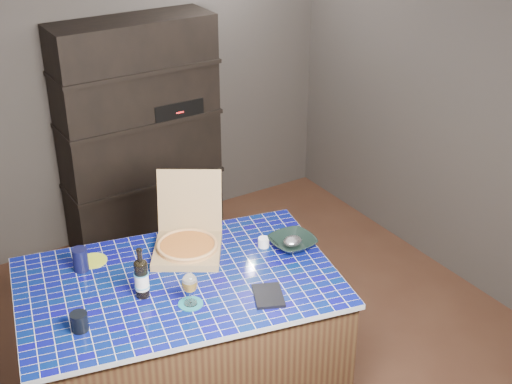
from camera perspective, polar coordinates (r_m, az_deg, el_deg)
room at (r=4.15m, az=-1.11°, el=1.97°), size 3.50×3.50×3.50m
shelving_unit at (r=5.55m, az=-9.24°, el=4.49°), size 1.20×0.41×1.80m
kitchen_island at (r=4.05m, az=-5.93°, el=-12.31°), size 1.83×1.37×0.91m
pizza_box at (r=3.98m, az=-5.49°, el=-4.07°), size 0.55×0.57×0.40m
mead_bottle at (r=3.63m, az=-9.15°, el=-6.79°), size 0.07×0.07×0.28m
teal_trivet at (r=3.60m, az=-5.25°, el=-8.90°), size 0.13×0.13×0.01m
wine_glass at (r=3.53m, az=-5.33°, el=-7.31°), size 0.08×0.08×0.17m
tumbler at (r=3.50m, az=-13.95°, el=-10.04°), size 0.08×0.08×0.09m
dvd_case at (r=3.63m, az=1.00°, el=-8.29°), size 0.21×0.24×0.02m
bowl at (r=4.02m, az=2.94°, el=-4.06°), size 0.25×0.25×0.06m
foil_contents at (r=4.01m, az=2.94°, el=-3.95°), size 0.11×0.10×0.05m
white_jar at (r=4.02m, az=0.62°, el=-4.04°), size 0.06×0.06×0.05m
navy_cup at (r=3.91m, az=-13.87°, el=-5.26°), size 0.08×0.08×0.13m
green_trivet at (r=4.01m, az=-12.94°, el=-5.38°), size 0.16×0.16×0.01m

